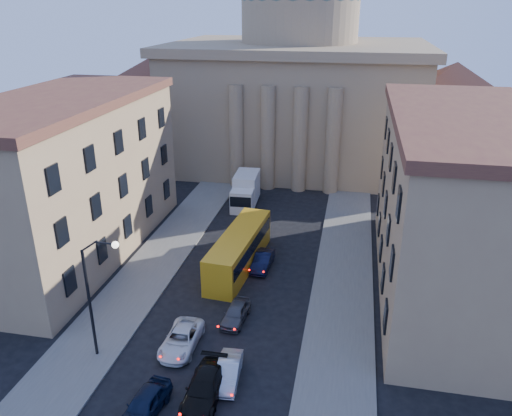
{
  "coord_description": "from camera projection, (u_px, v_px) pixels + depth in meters",
  "views": [
    {
      "loc": [
        8.48,
        -16.8,
        22.2
      ],
      "look_at": [
        1.58,
        17.53,
        7.7
      ],
      "focal_mm": 35.0,
      "sensor_mm": 36.0,
      "label": 1
    }
  ],
  "objects": [
    {
      "name": "sidewalk_left",
      "position": [
        143.0,
        279.0,
        43.07
      ],
      "size": [
        5.0,
        60.0,
        0.15
      ],
      "primitive_type": "cube",
      "color": "#5C5954",
      "rests_on": "ground"
    },
    {
      "name": "car_right_mid",
      "position": [
        205.0,
        388.0,
        29.98
      ],
      "size": [
        2.13,
        5.09,
        1.47
      ],
      "primitive_type": "imported",
      "rotation": [
        0.0,
        0.0,
        0.02
      ],
      "color": "black",
      "rests_on": "ground"
    },
    {
      "name": "building_right",
      "position": [
        459.0,
        205.0,
        39.24
      ],
      "size": [
        11.6,
        26.6,
        14.7
      ],
      "color": "#A1865F",
      "rests_on": "ground"
    },
    {
      "name": "sidewalk_right",
      "position": [
        342.0,
        300.0,
        39.98
      ],
      "size": [
        5.0,
        60.0,
        0.15
      ],
      "primitive_type": "cube",
      "color": "#5C5954",
      "rests_on": "ground"
    },
    {
      "name": "church",
      "position": [
        298.0,
        80.0,
        70.95
      ],
      "size": [
        68.02,
        28.76,
        36.6
      ],
      "color": "#8E7657",
      "rests_on": "ground"
    },
    {
      "name": "car_right_far",
      "position": [
        236.0,
        313.0,
        37.31
      ],
      "size": [
        1.8,
        3.99,
        1.33
      ],
      "primitive_type": "imported",
      "rotation": [
        0.0,
        0.0,
        -0.06
      ],
      "color": "#434348",
      "rests_on": "ground"
    },
    {
      "name": "car_right_distant",
      "position": [
        263.0,
        261.0,
        44.77
      ],
      "size": [
        1.65,
        4.23,
        1.37
      ],
      "primitive_type": "imported",
      "rotation": [
        0.0,
        0.0,
        -0.05
      ],
      "color": "black",
      "rests_on": "ground"
    },
    {
      "name": "street_lamp",
      "position": [
        95.0,
        289.0,
        31.74
      ],
      "size": [
        2.62,
        0.44,
        8.83
      ],
      "color": "black",
      "rests_on": "ground"
    },
    {
      "name": "city_bus",
      "position": [
        239.0,
        249.0,
        44.6
      ],
      "size": [
        3.65,
        11.87,
        3.29
      ],
      "rotation": [
        0.0,
        0.0,
        -0.09
      ],
      "color": "gold",
      "rests_on": "ground"
    },
    {
      "name": "box_truck",
      "position": [
        245.0,
        191.0,
        58.35
      ],
      "size": [
        2.87,
        6.64,
        3.58
      ],
      "rotation": [
        0.0,
        0.0,
        0.05
      ],
      "color": "silver",
      "rests_on": "ground"
    },
    {
      "name": "building_left",
      "position": [
        66.0,
        177.0,
        45.43
      ],
      "size": [
        11.6,
        26.6,
        14.7
      ],
      "color": "#A1865F",
      "rests_on": "ground"
    },
    {
      "name": "car_left_near",
      "position": [
        145.0,
        404.0,
        28.74
      ],
      "size": [
        2.26,
        4.47,
        1.46
      ],
      "primitive_type": "imported",
      "rotation": [
        0.0,
        0.0,
        -0.13
      ],
      "color": "black",
      "rests_on": "ground"
    },
    {
      "name": "car_right_near",
      "position": [
        228.0,
        371.0,
        31.41
      ],
      "size": [
        1.69,
        4.06,
        1.3
      ],
      "primitive_type": "imported",
      "rotation": [
        0.0,
        0.0,
        0.08
      ],
      "color": "#B2B5BA",
      "rests_on": "ground"
    },
    {
      "name": "car_left_mid",
      "position": [
        181.0,
        339.0,
        34.38
      ],
      "size": [
        2.25,
        4.82,
        1.33
      ],
      "primitive_type": "imported",
      "rotation": [
        0.0,
        0.0,
        0.01
      ],
      "color": "silver",
      "rests_on": "ground"
    }
  ]
}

